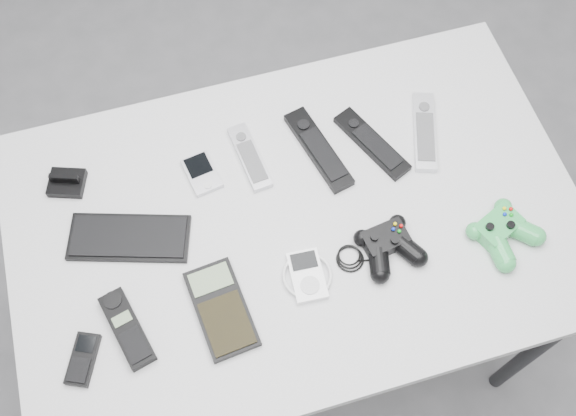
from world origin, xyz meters
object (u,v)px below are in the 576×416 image
object	(u,v)px
remote_silver_a	(250,157)
mp3_player	(307,275)
desk	(296,233)
controller_green	(503,231)
remote_black_b	(372,143)
remote_silver_b	(425,131)
cordless_handset	(127,329)
controller_black	(388,244)
pda	(202,173)
calculator	(221,309)
mobile_phone	(83,359)
remote_black_a	(318,149)
pda_keyboard	(129,237)

from	to	relation	value
remote_silver_a	mp3_player	distance (m)	0.30
desk	controller_green	size ratio (longest dim) A/B	8.54
remote_black_b	mp3_player	world-z (taller)	same
remote_silver_a	remote_silver_b	xyz separation A→B (m)	(0.39, -0.05, 0.00)
cordless_handset	controller_black	size ratio (longest dim) A/B	0.75
remote_silver_a	pda	bearing A→B (deg)	179.11
desk	cordless_handset	xyz separation A→B (m)	(-0.38, -0.14, 0.08)
mp3_player	controller_green	world-z (taller)	controller_green
pda	remote_silver_a	size ratio (longest dim) A/B	0.57
remote_black_b	calculator	world-z (taller)	same
pda	cordless_handset	bearing A→B (deg)	-135.45
pda	remote_black_b	world-z (taller)	remote_black_b
mp3_player	mobile_phone	bearing A→B (deg)	-170.78
pda	remote_silver_b	bearing A→B (deg)	-13.53
remote_silver_b	mp3_player	size ratio (longest dim) A/B	1.87
desk	remote_silver_b	world-z (taller)	remote_silver_b
remote_silver_a	remote_black_b	bearing A→B (deg)	-15.14
pda	controller_black	world-z (taller)	controller_black
desk	remote_black_a	world-z (taller)	remote_black_a
remote_silver_a	calculator	bearing A→B (deg)	-120.24
desk	controller_black	bearing A→B (deg)	-36.12
pda_keyboard	remote_silver_a	bearing A→B (deg)	39.52
desk	remote_silver_b	xyz separation A→B (m)	(0.34, 0.12, 0.08)
pda_keyboard	mobile_phone	distance (m)	0.26
pda_keyboard	mp3_player	size ratio (longest dim) A/B	2.31
mobile_phone	controller_black	size ratio (longest dim) A/B	0.47
remote_silver_a	mp3_player	world-z (taller)	same
pda	mobile_phone	size ratio (longest dim) A/B	0.96
pda_keyboard	mobile_phone	bearing A→B (deg)	-102.34
mp3_player	controller_green	xyz separation A→B (m)	(0.41, -0.02, 0.01)
mp3_player	controller_green	distance (m)	0.41
remote_black_a	remote_black_b	distance (m)	0.12
mobile_phone	calculator	bearing A→B (deg)	28.98
pda	remote_black_b	bearing A→B (deg)	-14.20
remote_silver_a	controller_black	world-z (taller)	controller_black
remote_silver_a	remote_black_a	bearing A→B (deg)	-15.45
controller_black	controller_green	size ratio (longest dim) A/B	1.53
remote_black_a	cordless_handset	bearing A→B (deg)	-162.47
desk	controller_green	world-z (taller)	controller_green
remote_silver_b	pda_keyboard	bearing A→B (deg)	-154.93
pda	remote_silver_b	world-z (taller)	remote_silver_b
remote_black_b	mobile_phone	bearing A→B (deg)	-179.67
desk	controller_black	distance (m)	0.22
remote_black_b	mp3_player	xyz separation A→B (m)	(-0.23, -0.26, -0.00)
pda	mobile_phone	xyz separation A→B (m)	(-0.31, -0.33, 0.00)
remote_silver_a	remote_black_b	size ratio (longest dim) A/B	0.84
remote_black_a	controller_green	bearing A→B (deg)	-58.01
desk	remote_black_b	xyz separation A→B (m)	(0.21, 0.13, 0.08)
remote_silver_b	remote_black_a	bearing A→B (deg)	-166.01
desk	pda	bearing A→B (deg)	136.27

